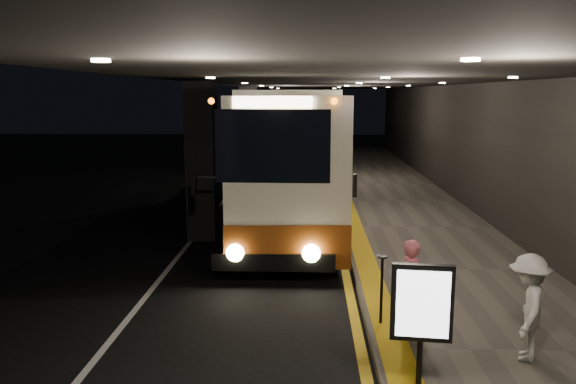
{
  "coord_description": "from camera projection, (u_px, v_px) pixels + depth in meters",
  "views": [
    {
      "loc": [
        1.51,
        -11.43,
        4.07
      ],
      "look_at": [
        0.98,
        2.02,
        1.7
      ],
      "focal_mm": 35.0,
      "sensor_mm": 36.0,
      "label": 1
    }
  ],
  "objects": [
    {
      "name": "ground",
      "position": [
        239.0,
        286.0,
        12.01
      ],
      "size": [
        90.0,
        90.0,
        0.0
      ],
      "primitive_type": "plane",
      "color": "black"
    },
    {
      "name": "lane_line_white",
      "position": [
        200.0,
        229.0,
        17.0
      ],
      "size": [
        0.12,
        50.0,
        0.01
      ],
      "primitive_type": "cube",
      "color": "silver",
      "rests_on": "ground"
    },
    {
      "name": "kerb_stripe_yellow",
      "position": [
        337.0,
        231.0,
        16.84
      ],
      "size": [
        0.18,
        50.0,
        0.01
      ],
      "primitive_type": "cube",
      "color": "gold",
      "rests_on": "ground"
    },
    {
      "name": "sidewalk",
      "position": [
        418.0,
        229.0,
        16.74
      ],
      "size": [
        4.5,
        50.0,
        0.15
      ],
      "primitive_type": "cube",
      "color": "#514C44",
      "rests_on": "ground"
    },
    {
      "name": "tactile_strip",
      "position": [
        354.0,
        226.0,
        16.79
      ],
      "size": [
        0.5,
        50.0,
        0.01
      ],
      "primitive_type": "cube",
      "color": "gold",
      "rests_on": "sidewalk"
    },
    {
      "name": "terminal_wall",
      "position": [
        501.0,
        131.0,
        16.14
      ],
      "size": [
        0.1,
        50.0,
        6.0
      ],
      "primitive_type": "cube",
      "color": "black",
      "rests_on": "ground"
    },
    {
      "name": "support_columns",
      "position": [
        202.0,
        161.0,
        15.62
      ],
      "size": [
        0.8,
        24.8,
        4.4
      ],
      "color": "black",
      "rests_on": "ground"
    },
    {
      "name": "canopy",
      "position": [
        345.0,
        75.0,
        16.04
      ],
      "size": [
        9.0,
        50.0,
        0.4
      ],
      "primitive_type": "cube",
      "color": "black",
      "rests_on": "support_columns"
    },
    {
      "name": "coach_main",
      "position": [
        286.0,
        162.0,
        17.74
      ],
      "size": [
        3.26,
        13.01,
        4.02
      ],
      "rotation": [
        0.0,
        0.0,
        0.05
      ],
      "color": "#ECE4C5",
      "rests_on": "ground"
    },
    {
      "name": "coach_second",
      "position": [
        299.0,
        139.0,
        30.02
      ],
      "size": [
        2.57,
        11.1,
        3.47
      ],
      "rotation": [
        0.0,
        0.0,
        0.02
      ],
      "color": "#ECE4C5",
      "rests_on": "ground"
    },
    {
      "name": "passenger_boarding",
      "position": [
        412.0,
        286.0,
        9.26
      ],
      "size": [
        0.5,
        0.64,
        1.58
      ],
      "primitive_type": "imported",
      "rotation": [
        0.0,
        0.0,
        1.79
      ],
      "color": "#D66472",
      "rests_on": "sidewalk"
    },
    {
      "name": "passenger_waiting_white",
      "position": [
        528.0,
        307.0,
        8.28
      ],
      "size": [
        0.85,
        1.15,
        1.61
      ],
      "primitive_type": "imported",
      "rotation": [
        0.0,
        0.0,
        -1.97
      ],
      "color": "silver",
      "rests_on": "sidewalk"
    },
    {
      "name": "info_sign",
      "position": [
        422.0,
        306.0,
        7.4
      ],
      "size": [
        0.82,
        0.2,
        1.72
      ],
      "rotation": [
        0.0,
        0.0,
        -0.11
      ],
      "color": "black",
      "rests_on": "sidewalk"
    },
    {
      "name": "stanchion_post",
      "position": [
        382.0,
        290.0,
        9.59
      ],
      "size": [
        0.05,
        0.05,
        1.2
      ],
      "primitive_type": "cylinder",
      "color": "black",
      "rests_on": "sidewalk"
    }
  ]
}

